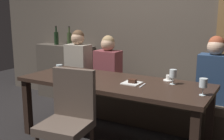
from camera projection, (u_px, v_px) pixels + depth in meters
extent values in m
plane|color=black|center=(113.00, 140.00, 3.33)|extent=(9.00, 9.00, 0.00)
cube|color=brown|center=(154.00, 13.00, 4.05)|extent=(6.00, 0.12, 3.00)
cube|color=#494138|center=(66.00, 72.00, 4.87)|extent=(1.10, 0.28, 0.95)
cube|color=black|center=(28.00, 107.00, 3.46)|extent=(0.08, 0.08, 0.69)
cube|color=black|center=(64.00, 93.00, 4.05)|extent=(0.08, 0.08, 0.69)
cube|color=black|center=(210.00, 120.00, 3.05)|extent=(0.08, 0.08, 0.69)
cube|color=#302119|center=(113.00, 83.00, 3.18)|extent=(2.20, 0.84, 0.04)
cube|color=#4A3C2E|center=(138.00, 109.00, 3.89)|extent=(2.50, 0.40, 0.35)
cube|color=brown|center=(138.00, 94.00, 3.84)|extent=(2.50, 0.44, 0.10)
cylinder|color=#302119|center=(63.00, 140.00, 2.88)|extent=(0.04, 0.04, 0.42)
cube|color=brown|center=(65.00, 127.00, 2.58)|extent=(0.49, 0.49, 0.08)
cube|color=brown|center=(74.00, 93.00, 2.70)|extent=(0.44, 0.12, 0.48)
cube|color=#9E9384|center=(78.00, 63.00, 4.23)|extent=(0.36, 0.24, 0.58)
sphere|color=tan|center=(78.00, 38.00, 4.15)|extent=(0.20, 0.20, 0.20)
sphere|color=brown|center=(78.00, 36.00, 4.15)|extent=(0.18, 0.18, 0.18)
cube|color=brown|center=(108.00, 68.00, 4.03)|extent=(0.36, 0.24, 0.52)
sphere|color=tan|center=(108.00, 44.00, 3.95)|extent=(0.20, 0.20, 0.20)
sphere|color=#9E7F56|center=(108.00, 42.00, 3.95)|extent=(0.18, 0.18, 0.18)
cube|color=navy|center=(214.00, 79.00, 3.28)|extent=(0.36, 0.24, 0.57)
sphere|color=#DBB293|center=(216.00, 47.00, 3.21)|extent=(0.20, 0.20, 0.20)
sphere|color=brown|center=(216.00, 44.00, 3.21)|extent=(0.18, 0.18, 0.18)
cylinder|color=black|center=(56.00, 38.00, 4.82)|extent=(0.08, 0.08, 0.22)
cylinder|color=black|center=(56.00, 29.00, 4.79)|extent=(0.03, 0.03, 0.09)
cylinder|color=black|center=(56.00, 26.00, 4.78)|extent=(0.03, 0.03, 0.02)
cylinder|color=#384728|center=(69.00, 39.00, 4.67)|extent=(0.08, 0.08, 0.22)
cylinder|color=#384728|center=(69.00, 30.00, 4.64)|extent=(0.03, 0.03, 0.09)
cylinder|color=black|center=(69.00, 27.00, 4.62)|extent=(0.03, 0.03, 0.02)
cylinder|color=silver|center=(202.00, 95.00, 2.62)|extent=(0.06, 0.06, 0.00)
cylinder|color=silver|center=(203.00, 91.00, 2.61)|extent=(0.01, 0.01, 0.07)
cylinder|color=silver|center=(203.00, 83.00, 2.59)|extent=(0.08, 0.08, 0.08)
cylinder|color=maroon|center=(203.00, 85.00, 2.60)|extent=(0.07, 0.07, 0.04)
cylinder|color=silver|center=(173.00, 84.00, 3.02)|extent=(0.06, 0.06, 0.00)
cylinder|color=silver|center=(173.00, 81.00, 3.01)|extent=(0.01, 0.01, 0.07)
cylinder|color=silver|center=(173.00, 73.00, 2.99)|extent=(0.08, 0.08, 0.08)
cylinder|color=maroon|center=(173.00, 75.00, 3.00)|extent=(0.07, 0.07, 0.04)
cylinder|color=silver|center=(60.00, 78.00, 3.29)|extent=(0.06, 0.06, 0.00)
cylinder|color=silver|center=(60.00, 75.00, 3.28)|extent=(0.01, 0.01, 0.07)
cylinder|color=silver|center=(59.00, 68.00, 3.26)|extent=(0.08, 0.08, 0.08)
cylinder|color=gold|center=(59.00, 70.00, 3.27)|extent=(0.07, 0.07, 0.03)
cylinder|color=white|center=(168.00, 80.00, 3.18)|extent=(0.12, 0.12, 0.01)
cylinder|color=white|center=(169.00, 77.00, 3.17)|extent=(0.06, 0.06, 0.06)
cylinder|color=brown|center=(169.00, 75.00, 3.17)|extent=(0.05, 0.05, 0.01)
cube|color=white|center=(132.00, 83.00, 3.05)|extent=(0.19, 0.19, 0.01)
cube|color=#381E14|center=(133.00, 81.00, 3.04)|extent=(0.08, 0.06, 0.04)
cube|color=silver|center=(142.00, 85.00, 2.96)|extent=(0.03, 0.17, 0.01)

